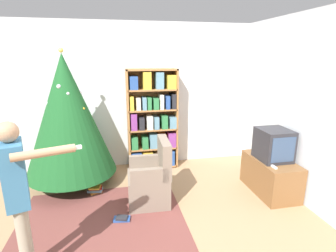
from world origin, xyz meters
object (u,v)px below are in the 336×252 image
at_px(bookshelf, 153,122).
at_px(armchair, 151,181).
at_px(christmas_tree, 68,116).
at_px(standing_person, 18,191).
at_px(television, 274,145).

relative_size(bookshelf, armchair, 1.96).
xyz_separation_m(christmas_tree, standing_person, (-0.14, -1.84, -0.25)).
height_order(armchair, standing_person, standing_person).
height_order(bookshelf, christmas_tree, christmas_tree).
bearing_deg(christmas_tree, bookshelf, 17.71).
height_order(television, christmas_tree, christmas_tree).
bearing_deg(armchair, bookshelf, 172.40).
height_order(christmas_tree, standing_person, christmas_tree).
distance_m(bookshelf, armchair, 1.36).
distance_m(bookshelf, christmas_tree, 1.46).
xyz_separation_m(television, armchair, (-1.81, 0.07, -0.44)).
bearing_deg(television, bookshelf, 141.09).
xyz_separation_m(armchair, standing_person, (-1.30, -1.06, 0.56)).
relative_size(bookshelf, christmas_tree, 0.85).
height_order(television, standing_person, standing_person).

